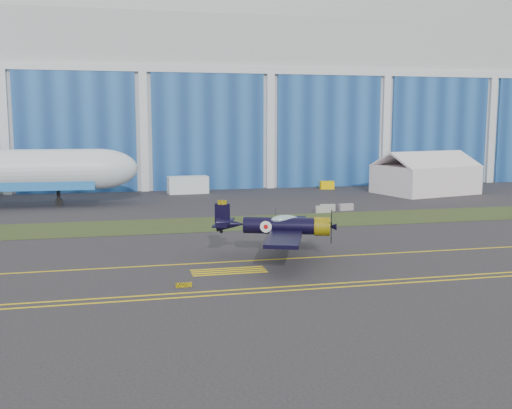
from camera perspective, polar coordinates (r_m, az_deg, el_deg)
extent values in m
plane|color=#322E31|center=(61.14, 12.83, -3.44)|extent=(260.00, 260.00, 0.00)
cube|color=#475128|center=(73.78, 8.12, -1.37)|extent=(260.00, 10.00, 0.02)
cube|color=silver|center=(128.66, -1.16, 9.35)|extent=(220.00, 45.00, 30.00)
cube|color=navy|center=(106.42, 1.38, 6.95)|extent=(220.00, 0.60, 20.00)
cube|color=silver|center=(106.72, 1.40, 12.64)|extent=(220.00, 0.70, 1.20)
cube|color=yellow|center=(56.78, 15.02, -4.38)|extent=(200.00, 0.20, 0.02)
cube|color=yellow|center=(48.84, 20.26, -6.60)|extent=(80.00, 0.20, 0.02)
cube|color=yellow|center=(49.65, 19.63, -6.33)|extent=(80.00, 0.20, 0.02)
cube|color=yellow|center=(43.72, -6.89, -7.62)|extent=(1.20, 0.15, 0.35)
cube|color=white|center=(99.41, -6.50, 1.87)|extent=(6.75, 3.14, 2.84)
cube|color=#FFCE00|center=(106.09, 6.77, 1.85)|extent=(2.57, 1.82, 1.39)
cube|color=#A09A97|center=(78.53, 6.42, -0.46)|extent=(2.04, 0.73, 0.90)
cube|color=#9E9E98|center=(80.05, 6.82, -0.30)|extent=(2.06, 0.85, 0.90)
cube|color=#9F8C97|center=(80.93, 8.57, -0.25)|extent=(2.06, 0.88, 0.90)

